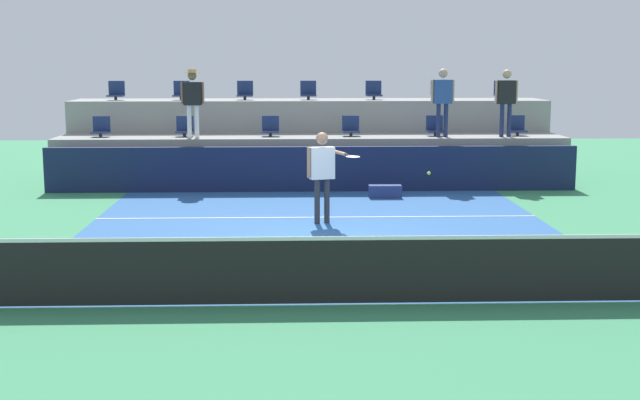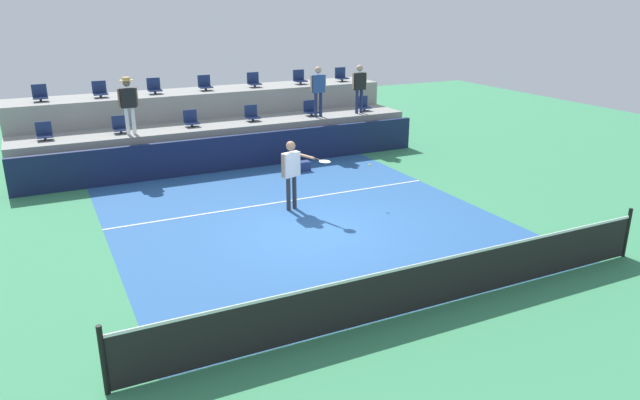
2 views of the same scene
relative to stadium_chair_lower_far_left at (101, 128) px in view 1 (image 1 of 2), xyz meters
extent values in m
plane|color=#388456|center=(5.37, -7.23, -1.46)|extent=(40.00, 40.00, 0.00)
cube|color=#285693|center=(5.37, -6.23, -1.46)|extent=(9.00, 10.00, 0.01)
cube|color=white|center=(5.37, -4.83, -1.46)|extent=(9.00, 0.06, 0.00)
cube|color=black|center=(5.37, -11.23, -1.01)|extent=(10.40, 0.01, 0.87)
cube|color=white|center=(5.37, -11.23, -0.57)|extent=(10.40, 0.02, 0.05)
cube|color=#141E42|center=(5.37, -1.23, -0.91)|extent=(13.00, 0.16, 1.10)
cube|color=gray|center=(5.37, 0.07, -0.84)|extent=(13.00, 1.80, 1.25)
cube|color=gray|center=(5.37, 1.87, -0.41)|extent=(13.00, 1.80, 2.10)
cylinder|color=#2D2D33|center=(0.00, -0.08, -0.16)|extent=(0.08, 0.08, 0.10)
cube|color=navy|center=(0.00, -0.08, -0.09)|extent=(0.44, 0.40, 0.04)
cube|color=navy|center=(0.00, 0.10, 0.12)|extent=(0.44, 0.04, 0.38)
cylinder|color=#2D2D33|center=(2.13, -0.08, -0.16)|extent=(0.08, 0.08, 0.10)
cube|color=navy|center=(2.13, -0.08, -0.09)|extent=(0.44, 0.40, 0.04)
cube|color=navy|center=(2.13, 0.10, 0.12)|extent=(0.44, 0.04, 0.38)
cylinder|color=#2D2D33|center=(4.32, -0.08, -0.16)|extent=(0.08, 0.08, 0.10)
cube|color=navy|center=(4.32, -0.08, -0.09)|extent=(0.44, 0.40, 0.04)
cube|color=navy|center=(4.32, 0.10, 0.12)|extent=(0.44, 0.04, 0.38)
cylinder|color=#2D2D33|center=(6.39, -0.08, -0.16)|extent=(0.08, 0.08, 0.10)
cube|color=navy|center=(6.39, -0.08, -0.09)|extent=(0.44, 0.40, 0.04)
cube|color=navy|center=(6.39, 0.10, 0.12)|extent=(0.44, 0.04, 0.38)
cylinder|color=#2D2D33|center=(8.57, -0.08, -0.16)|extent=(0.08, 0.08, 0.10)
cube|color=navy|center=(8.57, -0.08, -0.09)|extent=(0.44, 0.40, 0.04)
cube|color=navy|center=(8.57, 0.10, 0.12)|extent=(0.44, 0.04, 0.38)
cylinder|color=#2D2D33|center=(10.70, -0.08, -0.16)|extent=(0.08, 0.08, 0.10)
cube|color=navy|center=(10.70, -0.08, -0.09)|extent=(0.44, 0.40, 0.04)
cube|color=navy|center=(10.70, 0.10, 0.12)|extent=(0.44, 0.04, 0.38)
cylinder|color=#2D2D33|center=(0.06, 1.72, 0.69)|extent=(0.08, 0.08, 0.10)
cube|color=navy|center=(0.06, 1.72, 0.76)|extent=(0.44, 0.40, 0.04)
cube|color=navy|center=(0.06, 1.90, 0.97)|extent=(0.44, 0.04, 0.38)
cylinder|color=#2D2D33|center=(1.84, 1.72, 0.69)|extent=(0.08, 0.08, 0.10)
cube|color=navy|center=(1.84, 1.72, 0.76)|extent=(0.44, 0.40, 0.04)
cube|color=navy|center=(1.84, 1.90, 0.97)|extent=(0.44, 0.04, 0.38)
cylinder|color=#2D2D33|center=(3.59, 1.72, 0.69)|extent=(0.08, 0.08, 0.10)
cube|color=navy|center=(3.59, 1.72, 0.76)|extent=(0.44, 0.40, 0.04)
cube|color=navy|center=(3.59, 1.90, 0.97)|extent=(0.44, 0.04, 0.38)
cylinder|color=#2D2D33|center=(5.33, 1.72, 0.69)|extent=(0.08, 0.08, 0.10)
cube|color=navy|center=(5.33, 1.72, 0.76)|extent=(0.44, 0.40, 0.04)
cube|color=navy|center=(5.33, 1.90, 0.97)|extent=(0.44, 0.04, 0.38)
cylinder|color=#2D2D33|center=(7.14, 1.72, 0.69)|extent=(0.08, 0.08, 0.10)
cube|color=navy|center=(7.14, 1.72, 0.76)|extent=(0.44, 0.40, 0.04)
cube|color=navy|center=(7.14, 1.90, 0.97)|extent=(0.44, 0.04, 0.38)
cylinder|color=#2D2D33|center=(8.96, 1.72, 0.69)|extent=(0.08, 0.08, 0.10)
cube|color=navy|center=(8.96, 1.72, 0.76)|extent=(0.44, 0.40, 0.04)
cube|color=navy|center=(8.96, 1.90, 0.97)|extent=(0.44, 0.04, 0.38)
cylinder|color=#2D2D33|center=(10.73, 1.72, 0.69)|extent=(0.08, 0.08, 0.10)
cube|color=navy|center=(10.73, 1.72, 0.76)|extent=(0.44, 0.40, 0.04)
cube|color=navy|center=(10.73, 1.90, 0.97)|extent=(0.44, 0.04, 0.38)
cylinder|color=#2D2D33|center=(5.34, -5.50, -1.02)|extent=(0.14, 0.14, 0.89)
cylinder|color=#2D2D33|center=(5.54, -5.44, -1.02)|extent=(0.14, 0.14, 0.89)
cube|color=white|center=(5.44, -5.47, -0.26)|extent=(0.51, 0.32, 0.63)
sphere|color=#A87A5B|center=(5.44, -5.47, 0.22)|extent=(0.30, 0.30, 0.24)
cylinder|color=#A87A5B|center=(5.18, -5.56, -0.25)|extent=(0.09, 0.09, 0.59)
cylinder|color=#A87A5B|center=(5.79, -5.66, -0.05)|extent=(0.23, 0.56, 0.07)
cylinder|color=black|center=(5.90, -6.02, -0.05)|extent=(0.11, 0.26, 0.04)
ellipsoid|color=silver|center=(5.98, -6.29, -0.05)|extent=(0.34, 0.38, 0.03)
cylinder|color=white|center=(2.29, -0.39, 0.19)|extent=(0.11, 0.11, 0.82)
cylinder|color=white|center=(2.48, -0.38, 0.19)|extent=(0.11, 0.11, 0.82)
cube|color=black|center=(2.39, -0.38, 0.89)|extent=(0.45, 0.20, 0.58)
sphere|color=#846047|center=(2.39, -0.38, 1.33)|extent=(0.23, 0.23, 0.22)
cylinder|color=#846047|center=(2.13, -0.39, 0.91)|extent=(0.07, 0.07, 0.54)
cylinder|color=#846047|center=(2.64, -0.37, 0.91)|extent=(0.07, 0.07, 0.54)
cylinder|color=tan|center=(2.39, -0.38, 1.41)|extent=(0.41, 0.41, 0.01)
cylinder|color=tan|center=(2.39, -0.38, 1.46)|extent=(0.24, 0.24, 0.09)
cylinder|color=navy|center=(8.58, -0.39, 0.21)|extent=(0.12, 0.12, 0.85)
cylinder|color=navy|center=(8.77, -0.38, 0.21)|extent=(0.12, 0.12, 0.85)
cube|color=#2D4C8C|center=(8.68, -0.38, 0.93)|extent=(0.47, 0.20, 0.60)
sphere|color=tan|center=(8.68, -0.38, 1.39)|extent=(0.24, 0.24, 0.23)
cylinder|color=tan|center=(8.41, -0.40, 0.95)|extent=(0.07, 0.07, 0.56)
cylinder|color=tan|center=(8.94, -0.37, 0.95)|extent=(0.07, 0.07, 0.56)
cylinder|color=navy|center=(10.21, -0.39, 0.20)|extent=(0.12, 0.12, 0.84)
cylinder|color=navy|center=(10.40, -0.38, 0.20)|extent=(0.12, 0.12, 0.84)
cube|color=black|center=(10.30, -0.38, 0.92)|extent=(0.46, 0.20, 0.59)
sphere|color=tan|center=(10.30, -0.38, 1.37)|extent=(0.24, 0.24, 0.23)
cylinder|color=tan|center=(10.04, -0.40, 0.94)|extent=(0.07, 0.07, 0.56)
cylinder|color=tan|center=(10.56, -0.37, 0.94)|extent=(0.07, 0.07, 0.56)
sphere|color=#CCE033|center=(7.47, -5.94, -0.41)|extent=(0.07, 0.07, 0.07)
cube|color=navy|center=(7.03, -2.33, -1.31)|extent=(0.76, 0.28, 0.30)
camera|label=1|loc=(4.81, -22.30, 1.73)|focal=48.74mm
camera|label=2|loc=(-0.21, -18.66, 3.71)|focal=33.13mm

